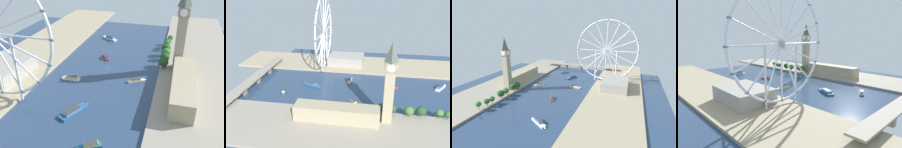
# 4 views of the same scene
# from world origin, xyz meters

# --- Properties ---
(ground_plane) EXTENTS (386.03, 386.03, 0.00)m
(ground_plane) POSITION_xyz_m (0.00, 0.00, 0.00)
(ground_plane) COLOR navy
(riverbank_left) EXTENTS (90.00, 520.00, 3.00)m
(riverbank_left) POSITION_xyz_m (-108.02, 0.00, 1.50)
(riverbank_left) COLOR gray
(riverbank_left) RESTS_ON ground_plane
(riverbank_right) EXTENTS (90.00, 520.00, 3.00)m
(riverbank_right) POSITION_xyz_m (108.02, 0.00, 1.50)
(riverbank_right) COLOR tan
(riverbank_right) RESTS_ON ground_plane
(clock_tower) EXTENTS (13.43, 13.43, 95.20)m
(clock_tower) POSITION_xyz_m (-82.49, -14.36, 52.36)
(clock_tower) COLOR tan
(clock_tower) RESTS_ON riverbank_left
(parliament_block) EXTENTS (22.00, 99.77, 18.48)m
(parliament_block) POSITION_xyz_m (-90.01, 43.53, 12.24)
(parliament_block) COLOR tan
(parliament_block) RESTS_ON riverbank_left
(tree_row_embankment) EXTENTS (13.17, 100.68, 14.17)m
(tree_row_embankment) POSITION_xyz_m (-66.82, -43.63, 11.12)
(tree_row_embankment) COLOR #513823
(tree_row_embankment) RESTS_ON riverbank_left
(ferris_wheel) EXTENTS (126.09, 3.20, 127.20)m
(ferris_wheel) POSITION_xyz_m (80.13, 96.67, 67.45)
(ferris_wheel) COLOR silver
(ferris_wheel) RESTS_ON riverbank_right
(riverside_hall) EXTENTS (45.47, 64.28, 16.69)m
(riverside_hall) POSITION_xyz_m (105.27, 59.92, 11.34)
(riverside_hall) COLOR gray
(riverside_hall) RESTS_ON riverbank_right
(tour_boat_0) EXTENTS (13.75, 20.47, 5.00)m
(tour_boat_0) POSITION_xyz_m (11.50, -23.58, 1.99)
(tour_boat_0) COLOR #B22D28
(tour_boat_0) RESTS_ON ground_plane
(tour_boat_1) EXTENTS (23.77, 6.25, 5.13)m
(tour_boat_1) POSITION_xyz_m (31.57, 43.51, 2.10)
(tour_boat_1) COLOR white
(tour_boat_1) RESTS_ON ground_plane
(tour_boat_2) EXTENTS (20.93, 33.48, 5.12)m
(tour_boat_2) POSITION_xyz_m (3.73, 99.90, 2.09)
(tour_boat_2) COLOR #235684
(tour_boat_2) RESTS_ON ground_plane
(tour_boat_3) EXTENTS (21.13, 14.25, 4.84)m
(tour_boat_3) POSITION_xyz_m (-40.85, 28.43, 1.93)
(tour_boat_3) COLOR white
(tour_boat_3) RESTS_ON ground_plane
(tour_boat_4) EXTENTS (29.55, 21.00, 6.04)m
(tour_boat_4) POSITION_xyz_m (26.76, -96.76, 2.40)
(tour_boat_4) COLOR white
(tour_boat_4) RESTS_ON ground_plane
(tour_boat_5) EXTENTS (20.69, 13.08, 5.05)m
(tour_boat_5) POSITION_xyz_m (-25.26, 136.25, 2.07)
(tour_boat_5) COLOR #235684
(tour_boat_5) RESTS_ON ground_plane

